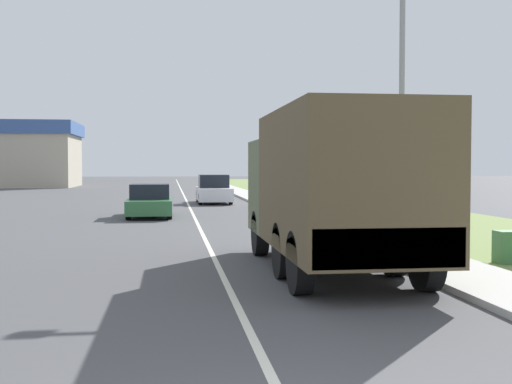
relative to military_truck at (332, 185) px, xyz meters
name	(u,v)px	position (x,y,z in m)	size (l,w,h in m)	color
ground_plane	(185,197)	(-2.19, 31.57, -1.74)	(180.00, 180.00, 0.00)	#4C4C4F
lane_centre_stripe	(185,197)	(-2.19, 31.57, -1.73)	(0.12, 120.00, 0.00)	silver
sidewalk_right	(250,196)	(2.31, 31.57, -1.68)	(1.80, 120.00, 0.12)	beige
grass_strip_right	(312,196)	(6.71, 31.57, -1.73)	(7.00, 120.00, 0.02)	olive
military_truck	(332,185)	(0.00, 0.00, 0.00)	(2.45, 7.06, 3.15)	#545B3D
car_nearest_ahead	(150,202)	(-4.01, 14.67, -1.11)	(1.81, 4.37, 1.37)	#336B3D
car_second_ahead	(214,190)	(-0.71, 24.19, -1.01)	(1.86, 4.65, 1.63)	silver
lamp_post	(393,85)	(2.35, 3.08, 2.39)	(1.69, 0.24, 6.68)	gray
utility_box	(509,247)	(4.01, 0.48, -1.37)	(0.55, 0.45, 0.70)	#3D7042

